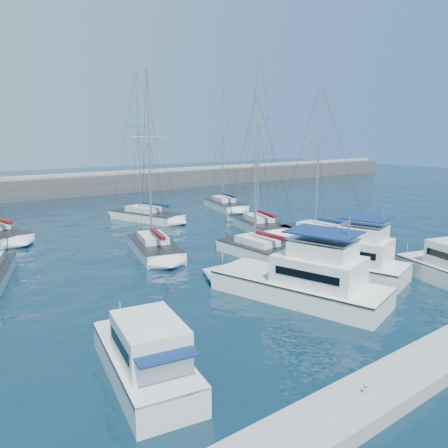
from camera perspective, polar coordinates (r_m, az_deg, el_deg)
ground at (r=29.60m, az=9.52°, el=-7.51°), size 220.00×220.00×0.00m
breakwater at (r=74.54m, az=-20.68°, el=4.27°), size 160.00×6.00×4.45m
dock_cleat_near_port at (r=17.30m, az=17.97°, el=-19.93°), size 0.16×0.16×0.25m
motor_yacht_port_outer at (r=18.21m, az=-10.14°, el=-17.02°), size 3.89×7.43×3.20m
motor_yacht_port_inner at (r=26.34m, az=10.64°, el=-7.38°), size 6.56×10.98×4.69m
motor_yacht_stbd_inner at (r=31.15m, az=16.35°, el=-4.67°), size 5.62×8.52×4.69m
motor_yacht_stbd_outer at (r=32.59m, az=26.88°, el=-5.11°), size 3.98×6.18×3.20m
sailboat_mid_b at (r=36.31m, az=-9.09°, el=-3.03°), size 4.96×8.53×15.13m
sailboat_mid_c at (r=35.01m, az=4.83°, el=-3.51°), size 3.31×7.99×12.96m
sailboat_mid_d at (r=44.60m, az=4.78°, el=-0.14°), size 5.09×8.27×17.88m
sailboat_mid_e at (r=41.32m, az=12.67°, el=-1.40°), size 3.91×8.55×14.45m
sailboat_back_b at (r=50.60m, az=-10.06°, el=1.10°), size 5.96×9.32×16.87m
sailboat_back_c at (r=57.57m, az=0.13°, el=2.54°), size 4.82×8.50×15.68m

